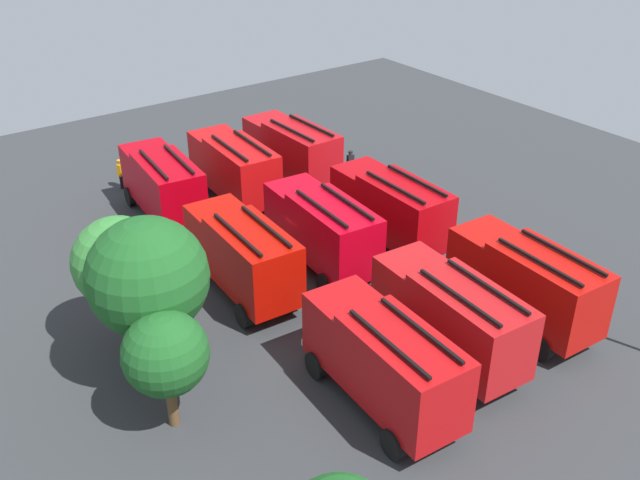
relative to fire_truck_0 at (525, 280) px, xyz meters
name	(u,v)px	position (x,y,z in m)	size (l,w,h in m)	color
ground_plane	(320,265)	(8.96, 4.21, -2.15)	(55.20, 55.20, 0.00)	#2D3033
fire_truck_0	(525,280)	(0.00, 0.00, 0.00)	(7.32, 3.07, 3.88)	#B20E09
fire_truck_1	(390,206)	(8.60, 0.06, 0.00)	(7.26, 2.90, 3.88)	#AC060C
fire_truck_2	(292,149)	(17.93, -0.18, 0.00)	(7.24, 2.84, 3.88)	#B30D13
fire_truck_3	(450,314)	(0.07, 4.36, 0.00)	(7.35, 3.15, 3.88)	#AF1316
fire_truck_4	(322,227)	(8.83, 4.20, 0.00)	(7.36, 3.18, 3.88)	#BC0414
fire_truck_5	(234,167)	(17.64, 3.98, 0.00)	(7.33, 3.11, 3.88)	#BA0C0E
fire_truck_6	(383,358)	(-0.47, 8.24, 0.00)	(7.33, 3.10, 3.88)	#B10D0F
fire_truck_7	(242,253)	(8.95, 8.54, 0.00)	(7.32, 3.07, 3.88)	#B20B04
fire_truck_8	(163,183)	(17.95, 8.22, 0.00)	(7.40, 3.32, 3.88)	#B0020E
firefighter_0	(350,163)	(16.29, -3.42, -1.15)	(0.29, 0.44, 1.78)	black
firefighter_1	(121,172)	(23.19, 8.62, -1.12)	(0.44, 0.48, 1.82)	black
tree_1	(165,354)	(3.12, 14.92, 1.00)	(3.02, 3.02, 4.68)	brown
tree_2	(148,278)	(5.67, 14.23, 2.50)	(4.46, 4.46, 6.91)	brown
tree_3	(119,263)	(8.60, 14.24, 1.70)	(3.69, 3.69, 5.72)	brown
traffic_cone_0	(312,321)	(4.98, 7.53, -1.86)	(0.41, 0.41, 0.59)	#F2600C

